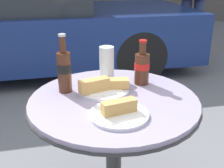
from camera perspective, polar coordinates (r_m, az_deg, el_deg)
The scene contains 7 objects.
bistro_table at distance 1.28m, azimuth 0.35°, elevation -10.04°, with size 0.73×0.73×0.75m.
cola_bottle_left at distance 1.32m, azimuth 6.09°, elevation 3.46°, with size 0.07×0.07×0.21m.
cola_bottle_right at distance 1.24m, azimuth -9.68°, elevation 2.88°, with size 0.06×0.06×0.26m.
drinking_glass at distance 1.39m, azimuth -1.08°, elevation 4.11°, with size 0.07×0.07×0.16m.
lunch_plate_near at distance 1.25m, azimuth -1.73°, elevation -0.65°, with size 0.23×0.23×0.07m.
lunch_plate_far at distance 1.05m, azimuth 1.42°, elevation -5.74°, with size 0.23×0.23×0.06m.
parked_car at distance 3.82m, azimuth -19.02°, elevation 11.16°, with size 4.42×1.67×1.23m.
Camera 1 is at (-0.24, -1.05, 1.26)m, focal length 45.00 mm.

